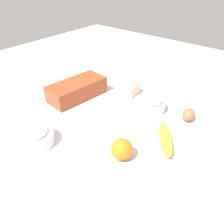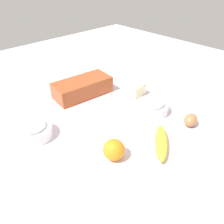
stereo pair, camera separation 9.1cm
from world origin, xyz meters
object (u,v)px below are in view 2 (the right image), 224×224
Objects in this scene: banana at (161,142)px; orange_fruit at (114,150)px; loaf_pan at (82,87)px; sugar_bowl at (34,130)px; egg_near_butter at (191,120)px; butter_block at (135,90)px; flour_bowl at (152,106)px.

banana is 2.58× the size of orange_fruit.
loaf_pan reaches higher than sugar_bowl.
orange_fruit is 0.36m from egg_near_butter.
loaf_pan reaches higher than butter_block.
loaf_pan is 3.24× the size of butter_block.
orange_fruit is at bearing 166.79° from egg_near_butter.
sugar_bowl reaches higher than banana.
loaf_pan is 0.26m from butter_block.
orange_fruit is (-0.16, 0.08, 0.02)m from banana.
banana is 2.11× the size of butter_block.
banana is 0.19m from egg_near_butter.
orange_fruit is at bearing -147.98° from butter_block.
orange_fruit reaches higher than flour_bowl.
loaf_pan is 0.35m from sugar_bowl.
flour_bowl is 0.23m from banana.
loaf_pan is 0.36m from flour_bowl.
orange_fruit is 0.43m from butter_block.
egg_near_butter is at bearing -13.21° from orange_fruit.
sugar_bowl reaches higher than egg_near_butter.
flour_bowl is 0.50m from sugar_bowl.
orange_fruit reaches higher than butter_block.
orange_fruit reaches higher than egg_near_butter.
sugar_bowl is 0.32m from orange_fruit.
egg_near_butter is at bearing -65.88° from loaf_pan.
flour_bowl reaches higher than egg_near_butter.
banana is 0.18m from orange_fruit.
sugar_bowl is 1.51× the size of butter_block.
banana is at bearing -124.02° from butter_block.
butter_block is at bearing -40.06° from loaf_pan.
orange_fruit is at bearing -164.73° from flour_bowl.
banana is at bearing -133.55° from flour_bowl.
butter_block reaches higher than banana.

